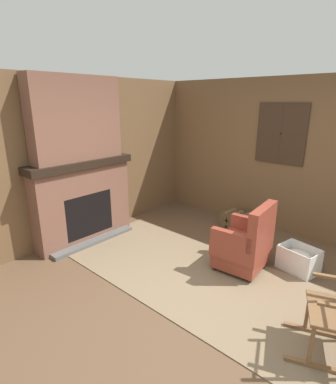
# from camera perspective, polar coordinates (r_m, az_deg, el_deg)

# --- Properties ---
(ground_plane) EXTENTS (14.00, 14.00, 0.00)m
(ground_plane) POSITION_cam_1_polar(r_m,az_deg,el_deg) (3.69, 5.68, -19.08)
(ground_plane) COLOR brown
(wood_panel_wall_left) EXTENTS (0.06, 5.44, 2.54)m
(wood_panel_wall_left) POSITION_cam_1_polar(r_m,az_deg,el_deg) (4.91, -17.68, 5.69)
(wood_panel_wall_left) COLOR brown
(wood_panel_wall_left) RESTS_ON ground
(wood_panel_wall_back) EXTENTS (5.44, 0.09, 2.54)m
(wood_panel_wall_back) POSITION_cam_1_polar(r_m,az_deg,el_deg) (5.25, 22.15, 6.08)
(wood_panel_wall_back) COLOR brown
(wood_panel_wall_back) RESTS_ON ground
(fireplace_hearth) EXTENTS (0.54, 1.68, 1.31)m
(fireplace_hearth) POSITION_cam_1_polar(r_m,az_deg,el_deg) (4.89, -15.79, -1.71)
(fireplace_hearth) COLOR brown
(fireplace_hearth) RESTS_ON ground
(chimney_breast) EXTENTS (0.29, 1.39, 1.21)m
(chimney_breast) POSITION_cam_1_polar(r_m,az_deg,el_deg) (4.66, -17.14, 13.19)
(chimney_breast) COLOR brown
(chimney_breast) RESTS_ON fireplace_hearth
(area_rug) EXTENTS (3.82, 1.65, 0.01)m
(area_rug) POSITION_cam_1_polar(r_m,az_deg,el_deg) (4.02, 5.10, -15.55)
(area_rug) COLOR #7A664C
(area_rug) RESTS_ON ground
(armchair) EXTENTS (0.67, 0.74, 0.92)m
(armchair) POSITION_cam_1_polar(r_m,az_deg,el_deg) (4.13, 14.46, -9.71)
(armchair) COLOR brown
(armchair) RESTS_ON ground
(firewood_stack) EXTENTS (0.47, 0.39, 0.27)m
(firewood_stack) POSITION_cam_1_polar(r_m,az_deg,el_deg) (5.49, 12.80, -5.11)
(firewood_stack) COLOR brown
(firewood_stack) RESTS_ON ground
(laundry_basket) EXTENTS (0.53, 0.44, 0.33)m
(laundry_basket) POSITION_cam_1_polar(r_m,az_deg,el_deg) (4.40, 23.66, -11.62)
(laundry_basket) COLOR white
(laundry_basket) RESTS_ON ground
(oil_lamp_vase) EXTENTS (0.11, 0.11, 0.23)m
(oil_lamp_vase) POSITION_cam_1_polar(r_m,az_deg,el_deg) (4.49, -22.96, 5.69)
(oil_lamp_vase) COLOR #99B29E
(oil_lamp_vase) RESTS_ON fireplace_hearth
(storage_case) EXTENTS (0.17, 0.28, 0.14)m
(storage_case) POSITION_cam_1_polar(r_m,az_deg,el_deg) (4.93, -13.43, 7.38)
(storage_case) COLOR black
(storage_case) RESTS_ON fireplace_hearth
(decorative_plate_on_mantel) EXTENTS (0.06, 0.22, 0.22)m
(decorative_plate_on_mantel) POSITION_cam_1_polar(r_m,az_deg,el_deg) (4.79, -16.40, 7.34)
(decorative_plate_on_mantel) COLOR gold
(decorative_plate_on_mantel) RESTS_ON fireplace_hearth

